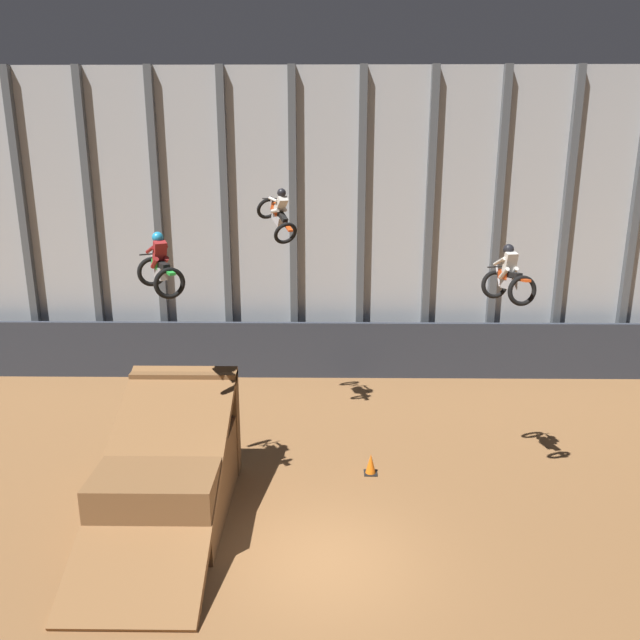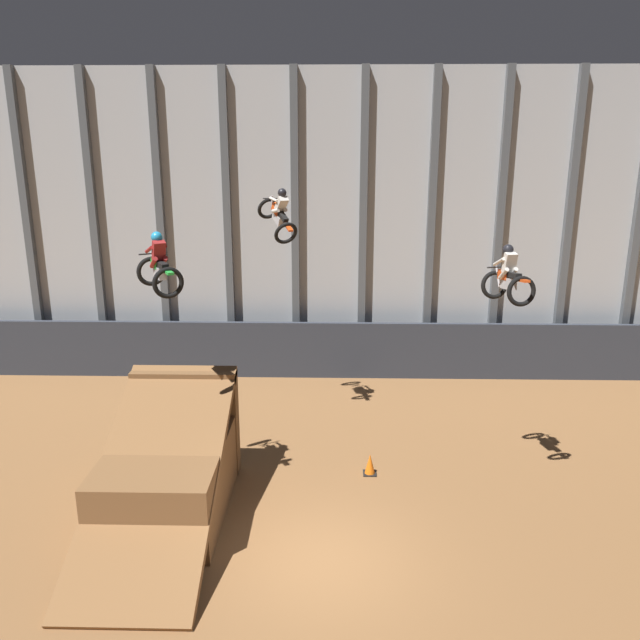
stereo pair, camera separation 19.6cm
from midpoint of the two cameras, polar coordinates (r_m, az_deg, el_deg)
name	(u,v)px [view 2 (the right image)]	position (r m, az deg, el deg)	size (l,w,h in m)	color
ground_plane	(323,562)	(14.37, 0.66, -21.21)	(60.00, 60.00, 0.00)	brown
arena_back_wall	(329,227)	(23.74, 1.07, 8.51)	(32.00, 0.40, 11.41)	#ADB2B7
lower_barrier	(328,350)	(23.91, 1.00, -2.78)	(31.36, 0.20, 2.19)	#2D333D
dirt_ramp	(171,468)	(16.03, -13.12, -13.07)	(2.78, 6.23, 3.09)	brown
rider_bike_left_air	(159,267)	(15.10, -14.14, 4.68)	(1.41, 1.72, 1.45)	black
rider_bike_center_air	(279,214)	(18.99, -3.51, 9.63)	(1.45, 1.83, 1.69)	black
rider_bike_right_air	(508,279)	(16.01, 17.14, 3.63)	(1.04, 1.79, 1.52)	black
traffic_cone_near_ramp	(370,464)	(17.44, 4.92, -13.02)	(0.36, 0.36, 0.58)	black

